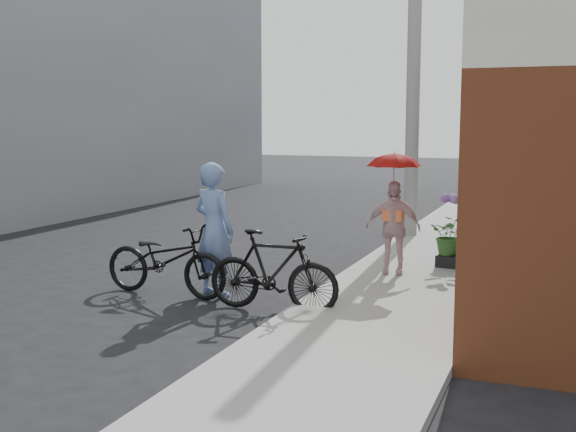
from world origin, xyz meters
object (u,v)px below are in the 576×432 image
Objects in this scene: planter at (449,261)px; utility_pole at (414,72)px; officer at (214,229)px; kimono_woman at (393,227)px; bike_left at (166,260)px; bike_right at (273,271)px.

utility_pole is at bearing 112.77° from planter.
officer is 1.32× the size of kimono_woman.
kimono_woman is at bearing -82.16° from utility_pole.
bike_right reaches higher than bike_left.
planter is at bearing -30.90° from bike_right.
bike_right is at bearing -94.51° from utility_pole.
bike_right is 1.24× the size of kimono_woman.
kimono_woman is (1.04, 2.39, 0.31)m from bike_right.
bike_right is 3.72m from planter.
planter is (2.93, 2.74, -0.75)m from officer.
officer is at bearing -136.88° from planter.
utility_pole is 4.70m from planter.
bike_left is at bearing -110.57° from utility_pole.
bike_left is (-0.66, -0.25, -0.44)m from officer.
utility_pole reaches higher than planter.
bike_left is 4.68m from planter.
bike_left is 1.11× the size of bike_right.
officer is (-1.63, -5.84, -2.53)m from utility_pole.
planter is (3.58, 2.99, -0.31)m from bike_left.
bike_right is 4.98× the size of planter.
bike_right is at bearing -119.33° from kimono_woman.
officer is 4.08m from planter.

